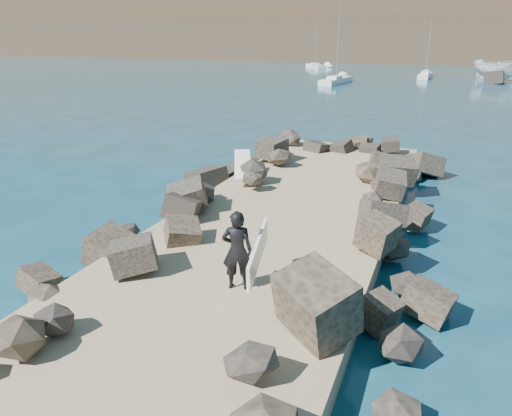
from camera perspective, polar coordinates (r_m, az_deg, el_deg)
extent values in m
plane|color=#0F384C|center=(12.65, 1.74, -4.89)|extent=(800.00, 800.00, 0.00)
cube|color=#8C7759|center=(10.86, -2.04, -7.66)|extent=(6.00, 26.00, 0.60)
cube|color=black|center=(12.52, -13.28, -3.23)|extent=(2.60, 22.00, 1.00)
cube|color=black|center=(10.49, 13.85, -8.18)|extent=(2.60, 22.00, 1.00)
cube|color=#2D4919|center=(171.11, 26.63, 22.23)|extent=(360.00, 140.00, 32.00)
cube|color=white|center=(16.43, -1.68, 5.08)|extent=(1.49, 2.34, 0.08)
imported|color=silver|center=(69.43, 28.09, 15.02)|extent=(7.38, 6.56, 2.79)
imported|color=black|center=(9.16, -2.37, -5.32)|extent=(0.71, 0.58, 1.69)
cube|color=white|center=(8.98, 0.25, -5.53)|extent=(0.52, 2.06, 0.66)
cube|color=silver|center=(58.88, 9.98, 15.32)|extent=(2.61, 7.74, 0.80)
cylinder|color=gray|center=(58.66, 10.27, 19.71)|extent=(0.12, 0.12, 8.34)
cube|color=silver|center=(57.96, 9.80, 15.74)|extent=(1.47, 2.26, 0.44)
cube|color=silver|center=(69.74, 20.38, 15.18)|extent=(1.67, 6.19, 0.80)
cylinder|color=gray|center=(69.56, 20.78, 18.21)|extent=(0.12, 0.12, 6.74)
cube|color=silver|center=(68.97, 20.40, 15.55)|extent=(1.07, 1.76, 0.44)
cube|color=silver|center=(87.36, 7.47, 17.10)|extent=(5.11, 6.29, 0.80)
cylinder|color=gray|center=(87.22, 7.60, 19.75)|extent=(0.12, 0.12, 7.36)
cube|color=silver|center=(86.71, 7.37, 17.41)|extent=(1.96, 2.15, 0.44)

